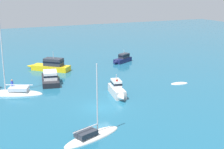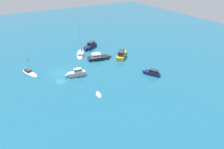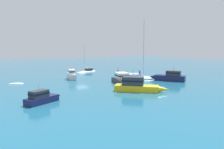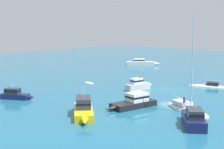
# 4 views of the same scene
# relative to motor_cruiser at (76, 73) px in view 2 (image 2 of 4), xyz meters

# --- Properties ---
(ground_plane) EXTENTS (160.00, 160.00, 0.00)m
(ground_plane) POSITION_rel_motor_cruiser_xyz_m (-3.46, -3.07, -0.78)
(ground_plane) COLOR #1E607F
(motor_cruiser) EXTENTS (2.16, 5.47, 2.70)m
(motor_cruiser) POSITION_rel_motor_cruiser_xyz_m (0.00, 0.00, 0.00)
(motor_cruiser) COLOR silver
(motor_cruiser) RESTS_ON ground
(tender) EXTENTS (2.68, 1.48, 0.42)m
(tender) POSITION_rel_motor_cruiser_xyz_m (10.35, 1.20, -0.78)
(tender) COLOR silver
(tender) RESTS_ON ground
(motor_cruiser_1) EXTENTS (5.19, 6.36, 2.90)m
(motor_cruiser_1) POSITION_rel_motor_cruiser_xyz_m (-15.48, 11.17, 0.01)
(motor_cruiser_1) COLOR #191E4C
(motor_cruiser_1) RESTS_ON ground
(motor_cruiser_2) EXTENTS (4.82, 3.33, 2.25)m
(motor_cruiser_2) POSITION_rel_motor_cruiser_xyz_m (9.13, 16.90, -0.13)
(motor_cruiser_2) COLOR #191E4C
(motor_cruiser_2) RESTS_ON ground
(cabin_cruiser_1) EXTENTS (3.51, 7.72, 1.83)m
(cabin_cruiser_1) POSITION_rel_motor_cruiser_xyz_m (-6.20, 9.41, -0.08)
(cabin_cruiser_1) COLOR black
(cabin_cruiser_1) RESTS_ON ground
(ketch) EXTENTS (8.17, 5.45, 12.32)m
(ketch) POSITION_rel_motor_cruiser_xyz_m (-11.97, 6.26, -0.64)
(ketch) COLOR silver
(ketch) RESTS_ON ground
(launch) EXTENTS (6.71, 6.27, 3.25)m
(launch) POSITION_rel_motor_cruiser_xyz_m (-4.30, 16.40, 0.05)
(launch) COLOR yellow
(launch) RESTS_ON ground
(yacht) EXTENTS (6.62, 3.84, 7.25)m
(yacht) POSITION_rel_motor_cruiser_xyz_m (-7.27, -9.79, -0.67)
(yacht) COLOR silver
(yacht) RESTS_ON ground
(channel_buoy) EXTENTS (0.56, 0.56, 1.03)m
(channel_buoy) POSITION_rel_motor_cruiser_xyz_m (-15.84, -8.58, -0.77)
(channel_buoy) COLOR red
(channel_buoy) RESTS_ON ground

